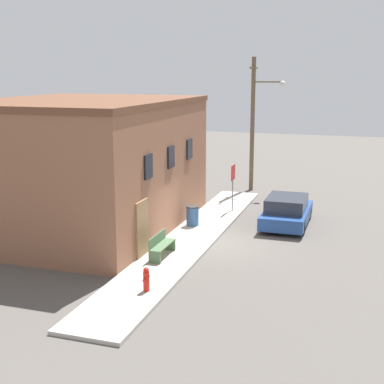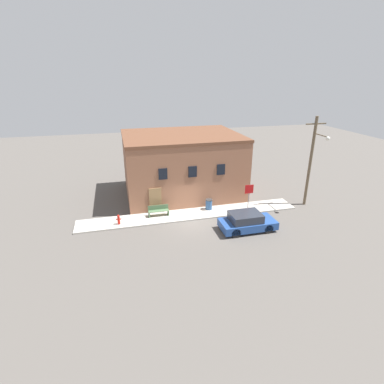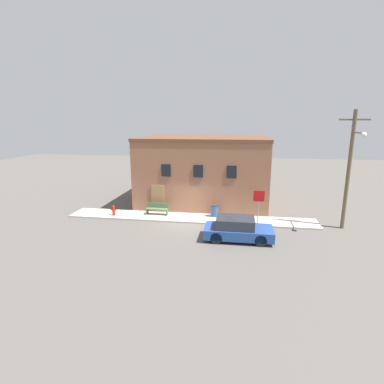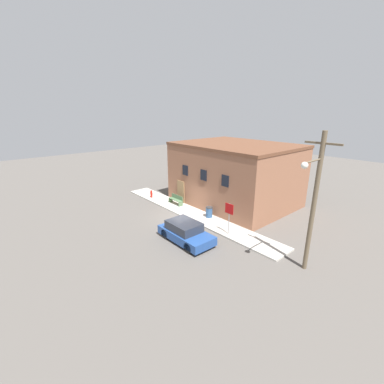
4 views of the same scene
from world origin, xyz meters
name	(u,v)px [view 4 (image 4 of 4)]	position (x,y,z in m)	size (l,w,h in m)	color
ground_plane	(182,217)	(0.00, 0.00, 0.00)	(80.00, 80.00, 0.00)	#56514C
sidewalk	(191,213)	(0.00, 1.04, 0.06)	(17.78, 2.08, 0.12)	#B2ADA3
brick_building	(235,174)	(0.44, 6.10, 2.82)	(10.42, 8.15, 5.63)	#8E5B42
fire_hydrant	(151,194)	(-5.65, 0.64, 0.50)	(0.41, 0.20, 0.77)	red
stop_sign	(229,213)	(4.74, 0.46, 1.72)	(0.73, 0.06, 2.26)	gray
bench	(176,200)	(-2.53, 1.37, 0.54)	(1.62, 0.44, 0.85)	#4C6B47
trash_bin	(209,212)	(1.70, 1.53, 0.56)	(0.57, 0.57, 0.88)	#2D517F
utility_pole	(314,200)	(10.22, 0.57, 4.11)	(1.80, 1.92, 7.58)	brown
parked_car	(185,232)	(3.38, -2.36, 0.65)	(4.03, 1.89, 1.36)	black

